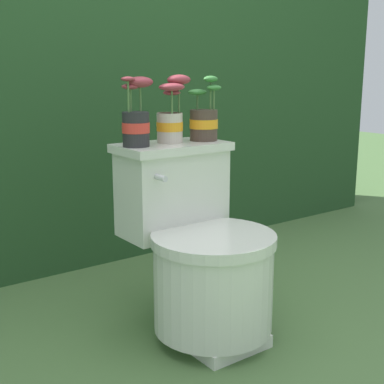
% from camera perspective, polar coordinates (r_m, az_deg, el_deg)
% --- Properties ---
extents(ground_plane, '(12.00, 12.00, 0.00)m').
position_cam_1_polar(ground_plane, '(1.96, 0.31, -15.34)').
color(ground_plane, '#4C703D').
extents(hedge_backdrop, '(4.06, 0.61, 1.67)m').
position_cam_1_polar(hedge_backdrop, '(2.76, -14.55, 10.52)').
color(hedge_backdrop, '#234723').
rests_on(hedge_backdrop, ground).
extents(toilet, '(0.43, 0.58, 0.67)m').
position_cam_1_polar(toilet, '(1.90, 0.87, -6.61)').
color(toilet, silver).
rests_on(toilet, ground).
extents(potted_plant_left, '(0.13, 0.10, 0.24)m').
position_cam_1_polar(potted_plant_left, '(1.86, -5.98, 7.71)').
color(potted_plant_left, '#262628').
rests_on(potted_plant_left, toilet).
extents(potted_plant_midleft, '(0.14, 0.12, 0.24)m').
position_cam_1_polar(potted_plant_midleft, '(1.95, -2.24, 8.15)').
color(potted_plant_midleft, beige).
rests_on(potted_plant_midleft, toilet).
extents(potted_plant_middle, '(0.11, 0.11, 0.24)m').
position_cam_1_polar(potted_plant_middle, '(2.02, 1.28, 7.69)').
color(potted_plant_middle, '#47382D').
rests_on(potted_plant_middle, toilet).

